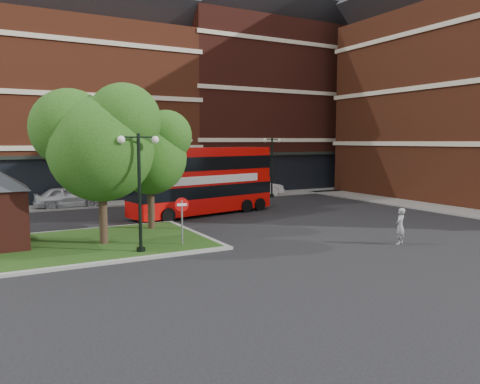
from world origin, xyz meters
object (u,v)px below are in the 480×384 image
bus (203,176)px  car_white (257,187)px  woman (400,226)px  car_silver (68,197)px

bus → car_white: size_ratio=2.21×
woman → bus: bearing=-92.1°
car_silver → car_white: bearing=-88.5°
car_silver → bus: bearing=-133.5°
bus → woman: size_ratio=6.06×
car_silver → car_white: (15.48, 0.00, -0.03)m
bus → car_silver: (-7.17, 7.17, -1.69)m
bus → car_white: (8.32, 7.17, -1.71)m
woman → car_silver: (-11.48, 19.50, -0.05)m
car_white → car_silver: bearing=89.5°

